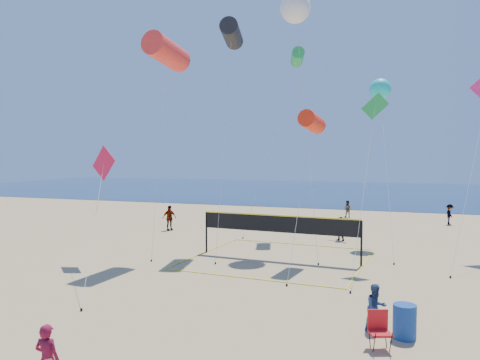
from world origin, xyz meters
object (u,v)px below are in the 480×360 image
(woman, at_px, (47,360))
(trash_barrel, at_px, (405,321))
(camp_chair, at_px, (379,327))
(volleyball_net, at_px, (279,229))

(woman, xyz_separation_m, trash_barrel, (7.54, 6.21, -0.31))
(woman, relative_size, camp_chair, 1.39)
(woman, distance_m, camp_chair, 8.61)
(camp_chair, bearing_deg, trash_barrel, 35.49)
(volleyball_net, bearing_deg, trash_barrel, -51.87)
(camp_chair, relative_size, volleyball_net, 0.13)
(camp_chair, bearing_deg, woman, -164.09)
(camp_chair, xyz_separation_m, trash_barrel, (0.67, 1.02, -0.10))
(woman, bearing_deg, camp_chair, -148.73)
(camp_chair, relative_size, trash_barrel, 1.17)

